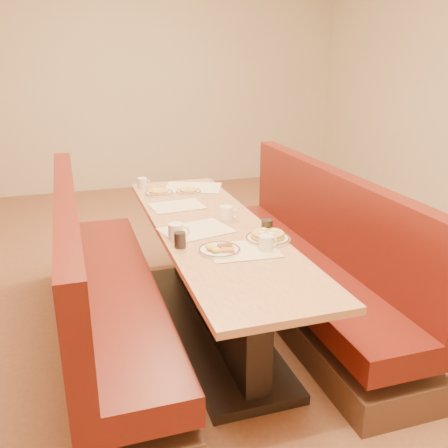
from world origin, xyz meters
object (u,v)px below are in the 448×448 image
object	(u,v)px
coffee_mug_b	(177,231)
soda_tumbler_mid	(267,227)
booth_left	(102,296)
coffee_mug_d	(142,183)
eggs_plate	(219,249)
diner_table	(212,279)
coffee_mug_a	(267,243)
pancake_plate	(268,237)
coffee_mug_c	(227,213)
soda_tumbler_near	(180,240)
booth_right	(310,267)

from	to	relation	value
coffee_mug_b	soda_tumbler_mid	distance (m)	0.56
booth_left	coffee_mug_d	size ratio (longest dim) A/B	23.15
eggs_plate	coffee_mug_d	bearing A→B (deg)	97.10
diner_table	coffee_mug_a	world-z (taller)	coffee_mug_a
diner_table	pancake_plate	xyz separation A→B (m)	(0.25, -0.35, 0.40)
coffee_mug_b	soda_tumbler_mid	xyz separation A→B (m)	(0.55, -0.08, -0.00)
pancake_plate	coffee_mug_b	bearing A→B (deg)	160.67
eggs_plate	coffee_mug_c	size ratio (longest dim) A/B	1.92
booth_left	coffee_mug_c	size ratio (longest dim) A/B	19.77
coffee_mug_b	coffee_mug_c	size ratio (longest dim) A/B	1.04
soda_tumbler_near	soda_tumbler_mid	xyz separation A→B (m)	(0.56, 0.05, 0.00)
diner_table	soda_tumbler_near	size ratio (longest dim) A/B	26.73
coffee_mug_b	coffee_mug_c	bearing A→B (deg)	44.25
soda_tumbler_near	soda_tumbler_mid	bearing A→B (deg)	5.07
booth_left	soda_tumbler_mid	distance (m)	1.13
booth_right	eggs_plate	size ratio (longest dim) A/B	10.29
booth_left	pancake_plate	size ratio (longest dim) A/B	9.16
diner_table	pancake_plate	world-z (taller)	pancake_plate
coffee_mug_c	diner_table	bearing A→B (deg)	-128.13
booth_left	coffee_mug_d	xyz separation A→B (m)	(0.46, 1.10, 0.43)
booth_left	eggs_plate	size ratio (longest dim) A/B	10.29
soda_tumbler_near	coffee_mug_d	bearing A→B (deg)	89.87
pancake_plate	soda_tumbler_near	world-z (taller)	soda_tumbler_near
booth_left	pancake_plate	world-z (taller)	booth_left
coffee_mug_a	soda_tumbler_mid	world-z (taller)	soda_tumbler_mid
coffee_mug_d	booth_right	bearing A→B (deg)	-27.01
coffee_mug_a	soda_tumbler_mid	xyz separation A→B (m)	(0.10, 0.24, 0.00)
diner_table	booth_right	world-z (taller)	booth_right
diner_table	eggs_plate	world-z (taller)	eggs_plate
eggs_plate	coffee_mug_b	xyz separation A→B (m)	(-0.18, 0.26, 0.04)
coffee_mug_b	coffee_mug_c	xyz separation A→B (m)	(0.40, 0.25, -0.00)
soda_tumbler_near	eggs_plate	bearing A→B (deg)	-33.95
diner_table	coffee_mug_d	xyz separation A→B (m)	(-0.28, 1.10, 0.42)
diner_table	coffee_mug_c	xyz separation A→B (m)	(0.13, 0.08, 0.43)
diner_table	eggs_plate	distance (m)	0.59
pancake_plate	coffee_mug_c	size ratio (longest dim) A/B	2.16
coffee_mug_d	soda_tumbler_near	xyz separation A→B (m)	(-0.00, -1.40, 0.00)
diner_table	soda_tumbler_mid	world-z (taller)	soda_tumbler_mid
coffee_mug_a	coffee_mug_d	xyz separation A→B (m)	(-0.46, 1.59, -0.00)
coffee_mug_c	booth_right	bearing A→B (deg)	12.06
coffee_mug_c	coffee_mug_d	size ratio (longest dim) A/B	1.17
coffee_mug_b	booth_left	bearing A→B (deg)	172.45
coffee_mug_b	soda_tumbler_near	distance (m)	0.13
coffee_mug_c	soda_tumbler_near	xyz separation A→B (m)	(-0.41, -0.38, -0.00)
eggs_plate	coffee_mug_d	size ratio (longest dim) A/B	2.25
eggs_plate	soda_tumbler_near	xyz separation A→B (m)	(-0.19, 0.13, 0.03)
pancake_plate	eggs_plate	xyz separation A→B (m)	(-0.33, -0.08, -0.01)
coffee_mug_a	coffee_mug_b	size ratio (longest dim) A/B	0.89
booth_right	pancake_plate	distance (m)	0.73
pancake_plate	eggs_plate	world-z (taller)	pancake_plate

